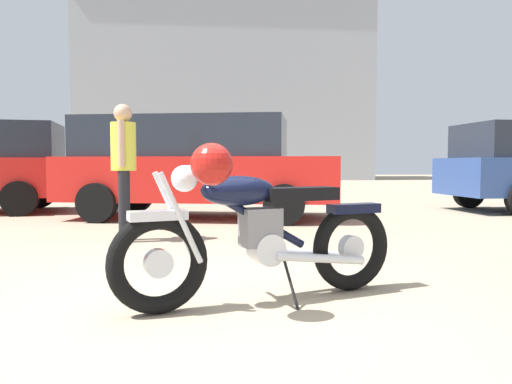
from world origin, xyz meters
The scene contains 7 objects.
ground_plane centered at (0.00, 0.00, 0.00)m, with size 80.00×80.00×0.00m, color gray.
vintage_motorcycle centered at (0.21, 0.12, 0.49)m, with size 2.00×0.96×1.07m.
bystander centered at (-1.19, 2.90, 1.02)m, with size 0.30×0.46×1.66m.
silver_sedan_mid centered at (-0.46, 5.45, 0.94)m, with size 4.95×2.62×1.74m.
pale_sedan_back centered at (-1.05, 10.12, 0.84)m, with size 4.40×2.36×1.67m.
blue_hatchback_right centered at (0.96, 16.34, 0.92)m, with size 3.99×2.00×1.78m.
industrial_building centered at (0.46, 29.12, 5.69)m, with size 17.80×9.34×24.86m.
Camera 1 is at (-0.05, -3.14, 0.94)m, focal length 34.41 mm.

